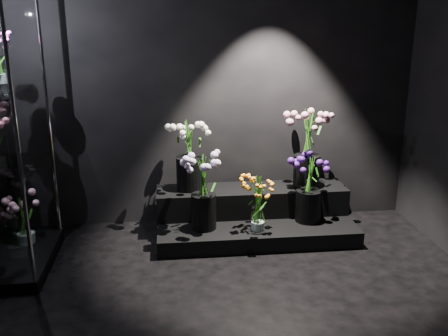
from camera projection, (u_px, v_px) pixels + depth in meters
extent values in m
plane|color=black|center=(208.00, 81.00, 4.70)|extent=(4.00, 0.00, 4.00)
cube|color=black|center=(255.00, 228.00, 4.70)|extent=(1.82, 0.81, 0.15)
cube|color=black|center=(252.00, 200.00, 4.83)|extent=(1.82, 0.40, 0.25)
cube|color=black|center=(15.00, 260.00, 4.13)|extent=(0.59, 0.99, 0.10)
cube|color=white|center=(3.00, 169.00, 3.90)|extent=(0.53, 0.93, 0.01)
cylinder|color=white|center=(258.00, 218.00, 4.43)|extent=(0.13, 0.13, 0.22)
cylinder|color=black|center=(204.00, 211.00, 4.45)|extent=(0.22, 0.22, 0.32)
cylinder|color=black|center=(308.00, 206.00, 4.62)|extent=(0.24, 0.24, 0.30)
cylinder|color=black|center=(190.00, 173.00, 4.71)|extent=(0.25, 0.25, 0.31)
cylinder|color=black|center=(307.00, 171.00, 4.78)|extent=(0.25, 0.25, 0.31)
cylinder|color=white|center=(25.00, 229.00, 4.29)|extent=(0.16, 0.16, 0.26)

